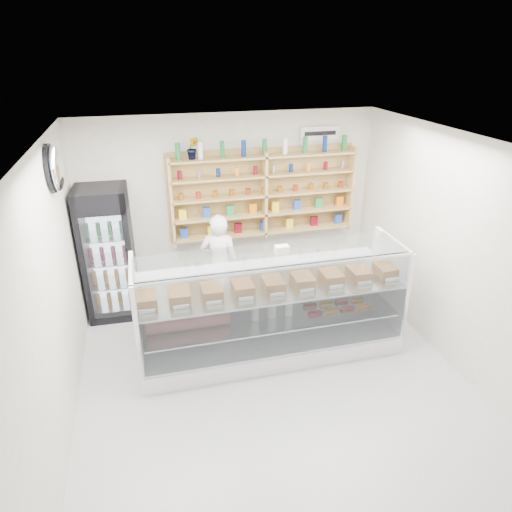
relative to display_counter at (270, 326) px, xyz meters
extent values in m
plane|color=#BBBBC0|center=(-0.12, -0.65, -0.38)|extent=(5.00, 5.00, 0.00)
plane|color=white|center=(-0.12, -0.65, 2.42)|extent=(5.00, 5.00, 0.00)
plane|color=silver|center=(-0.12, 1.85, 1.02)|extent=(4.50, 0.00, 4.50)
plane|color=silver|center=(-0.12, -3.15, 1.02)|extent=(4.50, 0.00, 4.50)
plane|color=silver|center=(-2.37, -0.65, 1.02)|extent=(0.00, 5.00, 5.00)
plane|color=silver|center=(2.13, -0.65, 1.02)|extent=(0.00, 5.00, 5.00)
cube|color=white|center=(0.00, -0.01, -0.25)|extent=(3.30, 0.93, 0.27)
cube|color=white|center=(0.00, 0.42, 0.24)|extent=(3.30, 0.05, 0.69)
cube|color=silver|center=(0.00, -0.01, 0.18)|extent=(3.16, 0.82, 0.02)
cube|color=silver|center=(0.00, -0.01, 0.58)|extent=(3.23, 0.86, 0.02)
cube|color=silver|center=(0.00, -0.47, 0.47)|extent=(3.23, 0.13, 1.15)
cube|color=silver|center=(0.00, -0.07, 1.04)|extent=(3.23, 0.65, 0.01)
imported|color=white|center=(-0.43, 1.21, 0.37)|extent=(0.64, 0.51, 1.51)
cube|color=black|center=(-1.97, 1.49, 0.58)|extent=(0.72, 0.70, 1.93)
cube|color=#280433|center=(-1.96, 1.18, 1.40)|extent=(0.68, 0.05, 0.27)
cube|color=silver|center=(-1.96, 1.16, 0.50)|extent=(0.58, 0.03, 1.53)
cube|color=tan|center=(-1.02, 1.69, 1.21)|extent=(0.04, 0.28, 1.33)
cube|color=tan|center=(0.38, 1.69, 1.21)|extent=(0.04, 0.28, 1.33)
cube|color=tan|center=(1.78, 1.69, 1.21)|extent=(0.04, 0.28, 1.33)
cube|color=tan|center=(0.38, 1.69, 0.62)|extent=(2.80, 0.28, 0.03)
cube|color=tan|center=(0.38, 1.69, 0.92)|extent=(2.80, 0.28, 0.03)
cube|color=tan|center=(0.38, 1.69, 1.22)|extent=(2.80, 0.28, 0.03)
cube|color=tan|center=(0.38, 1.69, 1.52)|extent=(2.80, 0.28, 0.03)
cube|color=tan|center=(0.38, 1.69, 1.80)|extent=(2.80, 0.28, 0.03)
imported|color=#1E6626|center=(-0.67, 1.69, 1.97)|extent=(0.19, 0.16, 0.31)
ellipsoid|color=silver|center=(-2.29, 0.55, 2.07)|extent=(0.15, 0.50, 0.50)
cube|color=white|center=(1.28, 1.82, 2.07)|extent=(0.62, 0.03, 0.20)
camera|label=1|loc=(-1.40, -4.73, 3.30)|focal=32.00mm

